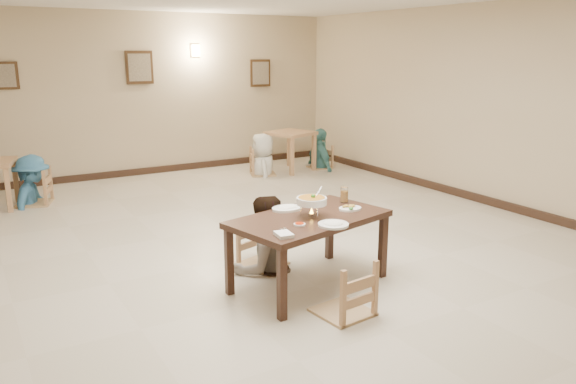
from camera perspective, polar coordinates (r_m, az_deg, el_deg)
floor at (r=6.60m, az=-2.49°, el=-6.18°), size 10.00×10.00×0.00m
wall_back at (r=10.90m, az=-15.26°, el=9.48°), size 10.00×0.00×10.00m
wall_right at (r=8.84m, az=21.14°, el=8.06°), size 0.00×10.00×10.00m
baseboard_back at (r=11.07m, az=-14.74°, el=2.03°), size 8.00×0.06×0.12m
baseboard_right at (r=9.06m, az=20.22°, el=-1.01°), size 0.06×10.00×0.12m
picture_a at (r=10.46m, az=-27.19°, el=10.46°), size 0.55×0.04×0.45m
picture_b at (r=10.86m, az=-14.85°, el=12.14°), size 0.50×0.04×0.60m
picture_c at (r=11.80m, az=-2.82°, el=11.97°), size 0.45×0.04×0.55m
wall_sconce at (r=11.21m, az=-9.39°, el=13.99°), size 0.16×0.05×0.22m
main_table at (r=5.52m, az=2.17°, el=-3.26°), size 1.69×1.19×0.72m
chair_far at (r=6.10m, az=-2.62°, el=-3.35°), size 0.43×0.43×0.92m
chair_near at (r=4.99m, az=5.69°, el=-7.12°), size 0.46×0.46×0.98m
main_diner at (r=5.90m, az=-2.54°, el=-0.42°), size 0.80×0.63×1.62m
curry_warmer at (r=5.44m, az=2.42°, el=-0.92°), size 0.33×0.30×0.27m
rice_plate_far at (r=5.71m, az=-0.10°, el=-1.65°), size 0.32×0.32×0.07m
rice_plate_near at (r=5.21m, az=4.63°, el=-3.28°), size 0.28×0.28×0.06m
fried_plate at (r=5.74m, az=6.33°, el=-1.62°), size 0.24×0.24×0.05m
chili_dish at (r=5.20m, az=1.18°, el=-3.31°), size 0.11×0.11×0.02m
napkin_cutlery at (r=4.91m, az=-0.43°, el=-4.33°), size 0.19×0.27×0.03m
drink_glass at (r=6.01m, az=5.73°, el=-0.32°), size 0.08×0.08×0.17m
bg_table_right at (r=10.97m, az=0.25°, el=5.44°), size 0.97×0.97×0.77m
bg_chair_lr at (r=9.39m, az=-24.67°, el=1.93°), size 0.49×0.49×1.04m
bg_chair_rl at (r=10.63m, az=-2.59°, el=4.35°), size 0.46×0.46×0.98m
bg_chair_rr at (r=11.28m, az=3.28°, el=4.62°), size 0.41×0.41×0.87m
bg_diner_b at (r=9.34m, az=-24.82°, el=3.43°), size 0.97×1.14×1.53m
bg_diner_c at (r=10.58m, az=-2.60°, el=5.95°), size 0.73×0.90×1.58m
bg_diner_d at (r=11.22m, az=3.31°, el=6.46°), size 0.50×0.98×1.60m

